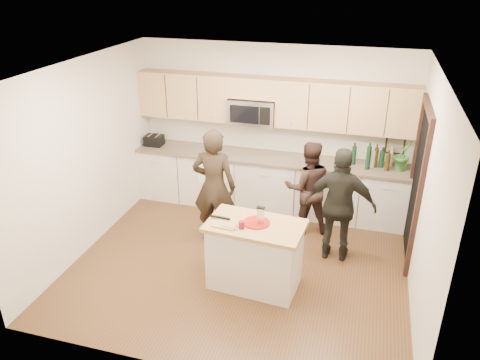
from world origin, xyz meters
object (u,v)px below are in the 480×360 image
(woman_center, at_px, (308,187))
(woman_right, at_px, (340,206))
(island, at_px, (255,254))
(toaster, at_px, (154,140))
(woman_left, at_px, (214,187))

(woman_center, bearing_deg, woman_right, 112.31)
(island, distance_m, woman_center, 1.63)
(toaster, bearing_deg, island, -41.77)
(toaster, bearing_deg, woman_right, -19.58)
(woman_center, relative_size, woman_right, 0.89)
(island, distance_m, woman_left, 1.31)
(woman_right, bearing_deg, island, 44.11)
(woman_left, bearing_deg, toaster, -41.25)
(island, xyz_separation_m, woman_right, (0.96, 0.92, 0.37))
(woman_left, bearing_deg, woman_right, 177.22)
(island, xyz_separation_m, woman_center, (0.43, 1.55, 0.28))
(island, bearing_deg, toaster, 143.07)
(woman_left, bearing_deg, woman_center, -156.35)
(woman_right, bearing_deg, toaster, -19.19)
(toaster, xyz_separation_m, woman_center, (2.77, -0.54, -0.29))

